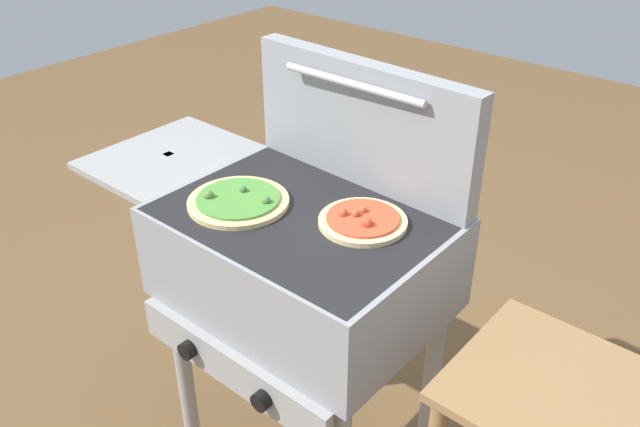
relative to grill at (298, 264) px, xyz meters
The scene contains 4 objects.
grill is the anchor object (origin of this frame).
grill_lid_open 0.37m from the grill, 86.33° to the left, with size 0.63×0.09×0.30m.
pizza_pepperoni 0.22m from the grill, 21.45° to the left, with size 0.20×0.20×0.03m.
pizza_veggie 0.21m from the grill, 155.18° to the right, with size 0.24×0.24×0.03m.
Camera 1 is at (0.86, -0.96, 1.68)m, focal length 37.28 mm.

